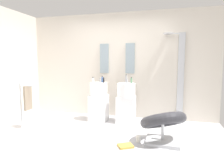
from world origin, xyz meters
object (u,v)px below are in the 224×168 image
Objects in this scene: magazine_ochre at (125,146)px; soap_bottle_black at (104,80)px; soap_bottle_blue at (102,79)px; shower_column at (180,76)px; pedestal_sink_right at (126,103)px; lounge_chair at (163,123)px; soap_bottle_white at (93,80)px; soap_bottle_green at (131,80)px; towel_rack at (27,99)px; pedestal_sink_left at (99,101)px; coffee_mug at (138,139)px; soap_bottle_grey at (126,79)px.

soap_bottle_black reaches higher than magazine_ochre.
shower_column is at bearing 10.43° from soap_bottle_blue.
soap_bottle_black reaches higher than pedestal_sink_right.
lounge_chair is 7.25× the size of soap_bottle_blue.
soap_bottle_white is (-1.96, -0.45, -0.11)m from shower_column.
soap_bottle_green is 0.92× the size of soap_bottle_blue.
shower_column is 1.62m from lounge_chair.
soap_bottle_white is 0.90m from soap_bottle_green.
soap_bottle_green is at bearing 27.57° from towel_rack.
soap_bottle_black reaches higher than pedestal_sink_left.
pedestal_sink_right reaches higher than coffee_mug.
towel_rack is (-3.09, -1.35, -0.45)m from shower_column.
shower_column reaches higher than coffee_mug.
soap_bottle_white is (-1.21, 1.02, 0.90)m from coffee_mug.
pedestal_sink_right is 1.31m from lounge_chair.
lounge_chair is 2.76m from towel_rack.
soap_bottle_white is at bearing -169.96° from soap_bottle_green.
pedestal_sink_left reaches higher than lounge_chair.
soap_bottle_black is at bearing 18.33° from pedestal_sink_left.
shower_column is 8.73× the size of magazine_ochre.
pedestal_sink_right is 0.53m from soap_bottle_green.
coffee_mug is at bearing 26.34° from magazine_ochre.
soap_bottle_green is at bearing 2.31° from soap_bottle_blue.
soap_bottle_black is at bearing -42.24° from soap_bottle_blue.
pedestal_sink_left is at bearing -167.42° from shower_column.
lounge_chair is at bearing -30.59° from soap_bottle_white.
soap_bottle_black is (1.37, 0.98, 0.34)m from towel_rack.
towel_rack is at bearing -144.40° from soap_bottle_black.
towel_rack is 4.86× the size of soap_bottle_grey.
soap_bottle_black is at bearing -170.54° from soap_bottle_grey.
shower_column reaches higher than soap_bottle_green.
soap_bottle_blue is (-0.85, 1.42, 0.95)m from magazine_ochre.
coffee_mug is (1.09, -1.07, -0.40)m from pedestal_sink_left.
magazine_ochre is (-0.58, -0.34, -0.32)m from lounge_chair.
soap_bottle_grey is at bearing 9.46° from soap_bottle_black.
coffee_mug is at bearing -48.29° from soap_bottle_blue.
soap_bottle_white is 0.94× the size of soap_bottle_green.
towel_rack is 1.70m from soap_bottle_blue.
towel_rack is 6.36× the size of soap_bottle_blue.
soap_bottle_blue is (0.19, 0.13, 0.01)m from soap_bottle_white.
pedestal_sink_right is 1.22m from coffee_mug.
pedestal_sink_left is 0.93× the size of lounge_chair.
coffee_mug is (-0.41, -0.07, -0.28)m from lounge_chair.
soap_bottle_white is at bearing 139.81° from coffee_mug.
pedestal_sink_left is at bearing -161.67° from soap_bottle_black.
pedestal_sink_right is at bearing 26.16° from towel_rack.
soap_bottle_blue is (0.06, 0.08, 0.51)m from pedestal_sink_left.
lounge_chair reaches higher than magazine_ochre.
soap_bottle_grey is 0.57m from soap_bottle_blue.
pedestal_sink_right is 0.93m from soap_bottle_white.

